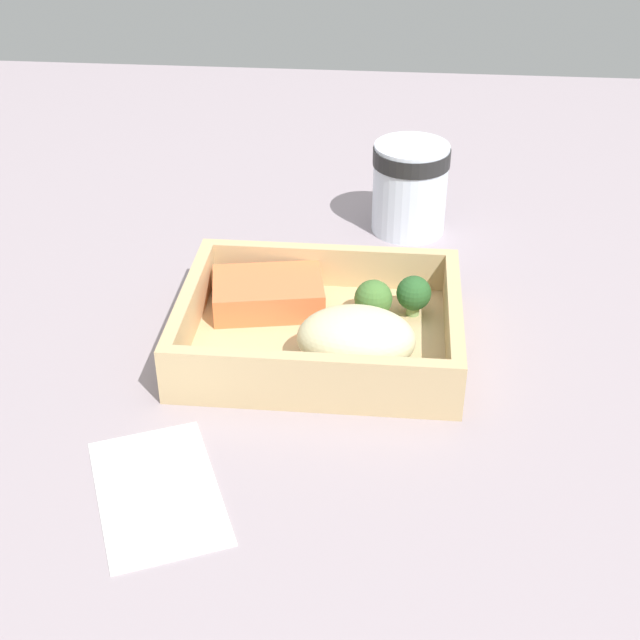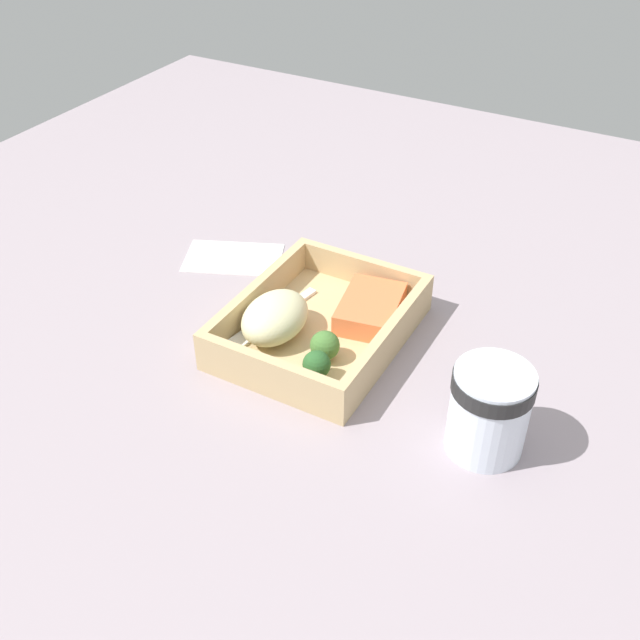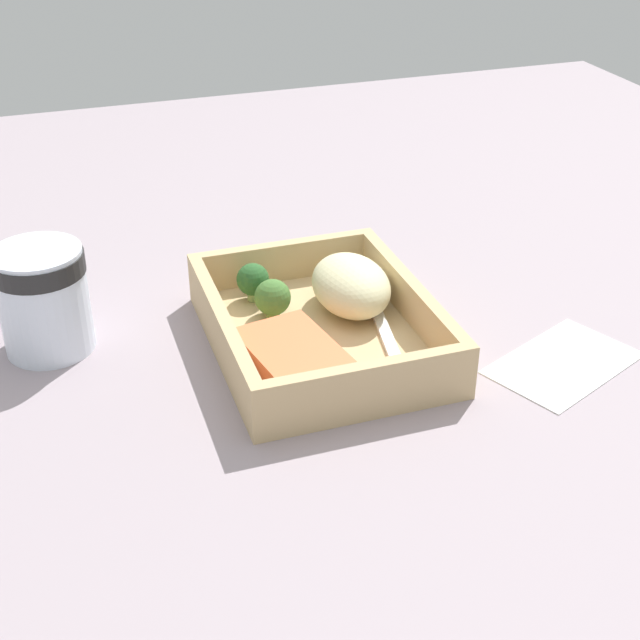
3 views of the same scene
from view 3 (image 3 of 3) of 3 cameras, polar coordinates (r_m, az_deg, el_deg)
The scene contains 10 objects.
ground_plane at distance 82.87cm, azimuth 0.00°, elevation -2.20°, with size 160.00×160.00×2.00cm, color gray.
takeout_tray at distance 82.01cm, azimuth 0.00°, elevation -1.26°, with size 24.46×19.26×1.20cm, color tan.
tray_rim at distance 80.68cm, azimuth 0.00°, elevation 0.29°, with size 24.46×19.26×3.94cm.
salmon_fillet at distance 75.67cm, azimuth -1.77°, elevation -2.51°, with size 10.04×6.95×2.77cm, color #EF7242.
mashed_potatoes at distance 84.43cm, azimuth 1.99°, elevation 2.22°, with size 9.92×7.13×5.16cm, color beige.
broccoli_floret_1 at distance 86.44cm, azimuth -4.32°, elevation 2.55°, with size 3.18×3.18×3.84cm.
broccoli_floret_2 at distance 83.66cm, azimuth -3.05°, elevation 1.42°, with size 3.46×3.46×3.76cm.
fork at distance 85.23cm, azimuth 3.59°, elevation 0.65°, with size 15.84×4.41×0.44cm.
paper_cup at distance 82.98cm, azimuth -17.33°, elevation 1.56°, with size 8.24×8.24×9.89cm.
receipt_slip at distance 82.56cm, azimuth 15.32°, elevation -2.65°, with size 8.45×13.58×0.24cm, color white.
Camera 3 is at (-65.94, 22.26, 43.99)cm, focal length 50.00 mm.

